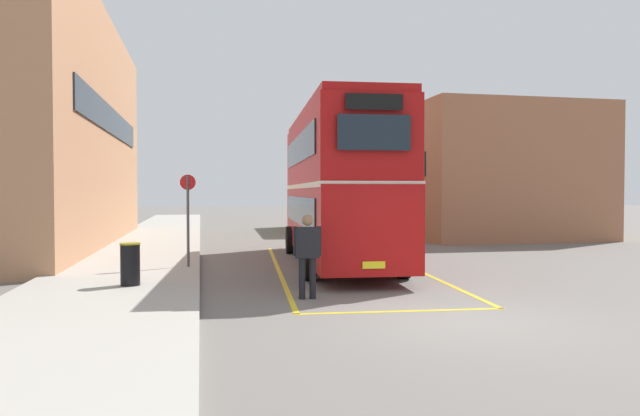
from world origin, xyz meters
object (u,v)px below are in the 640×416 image
single_deck_bus (320,203)px  litter_bin (130,264)px  pedestrian_boarding (307,250)px  bus_stop_sign (188,211)px  double_decker_bus (337,184)px

single_deck_bus → litter_bin: bearing=-113.8°
single_deck_bus → litter_bin: size_ratio=8.96×
pedestrian_boarding → bus_stop_sign: size_ratio=0.68×
single_deck_bus → litter_bin: (-8.39, -19.02, -1.01)m
single_deck_bus → pedestrian_boarding: single_deck_bus is taller
litter_bin → bus_stop_sign: bearing=68.7°
double_decker_bus → pedestrian_boarding: bearing=-109.5°
single_deck_bus → bus_stop_sign: bearing=-114.3°
litter_bin → double_decker_bus: bearing=34.1°
single_deck_bus → pedestrian_boarding: (-4.61, -20.74, -0.59)m
single_deck_bus → litter_bin: 20.82m
single_deck_bus → pedestrian_boarding: 21.26m
bus_stop_sign → single_deck_bus: bearing=65.7°
double_decker_bus → pedestrian_boarding: size_ratio=5.94×
double_decker_bus → single_deck_bus: size_ratio=1.22×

